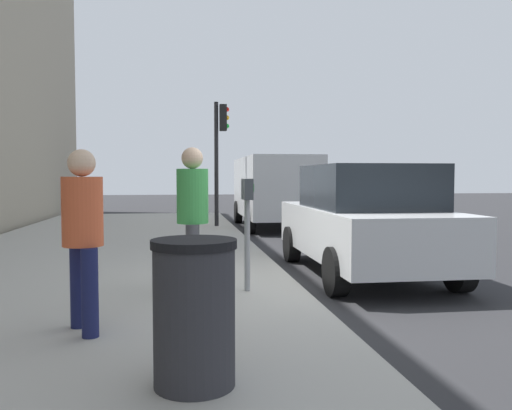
{
  "coord_description": "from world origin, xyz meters",
  "views": [
    {
      "loc": [
        -6.89,
        1.59,
        1.58
      ],
      "look_at": [
        -0.03,
        0.58,
        1.21
      ],
      "focal_mm": 36.73,
      "sensor_mm": 36.0,
      "label": 1
    }
  ],
  "objects_px": {
    "traffic_signal": "(220,143)",
    "parking_meter": "(247,210)",
    "pedestrian_bystander": "(83,226)",
    "parked_van_far": "(274,187)",
    "pedestrian_at_meter": "(193,206)",
    "parked_sedan_near": "(364,220)",
    "trash_bin": "(194,312)"
  },
  "relations": [
    {
      "from": "parking_meter",
      "to": "pedestrian_bystander",
      "type": "xyz_separation_m",
      "value": [
        -1.53,
        1.72,
        -0.04
      ]
    },
    {
      "from": "parked_sedan_near",
      "to": "trash_bin",
      "type": "height_order",
      "value": "parked_sedan_near"
    },
    {
      "from": "traffic_signal",
      "to": "parking_meter",
      "type": "bearing_deg",
      "value": 177.76
    },
    {
      "from": "parked_sedan_near",
      "to": "parking_meter",
      "type": "bearing_deg",
      "value": 126.26
    },
    {
      "from": "traffic_signal",
      "to": "trash_bin",
      "type": "relative_size",
      "value": 3.56
    },
    {
      "from": "parked_van_far",
      "to": "pedestrian_bystander",
      "type": "bearing_deg",
      "value": 161.1
    },
    {
      "from": "pedestrian_bystander",
      "to": "parked_sedan_near",
      "type": "bearing_deg",
      "value": 12.82
    },
    {
      "from": "parking_meter",
      "to": "trash_bin",
      "type": "distance_m",
      "value": 3.06
    },
    {
      "from": "pedestrian_bystander",
      "to": "parked_van_far",
      "type": "distance_m",
      "value": 11.77
    },
    {
      "from": "pedestrian_at_meter",
      "to": "pedestrian_bystander",
      "type": "bearing_deg",
      "value": -118.4
    },
    {
      "from": "pedestrian_at_meter",
      "to": "parking_meter",
      "type": "bearing_deg",
      "value": -1.09
    },
    {
      "from": "parked_sedan_near",
      "to": "traffic_signal",
      "type": "relative_size",
      "value": 1.23
    },
    {
      "from": "trash_bin",
      "to": "traffic_signal",
      "type": "bearing_deg",
      "value": -5.33
    },
    {
      "from": "parking_meter",
      "to": "pedestrian_at_meter",
      "type": "xyz_separation_m",
      "value": [
        0.07,
        0.68,
        0.05
      ]
    },
    {
      "from": "pedestrian_bystander",
      "to": "parked_sedan_near",
      "type": "height_order",
      "value": "pedestrian_bystander"
    },
    {
      "from": "parking_meter",
      "to": "pedestrian_bystander",
      "type": "height_order",
      "value": "pedestrian_bystander"
    },
    {
      "from": "parking_meter",
      "to": "pedestrian_at_meter",
      "type": "relative_size",
      "value": 0.78
    },
    {
      "from": "pedestrian_at_meter",
      "to": "traffic_signal",
      "type": "xyz_separation_m",
      "value": [
        8.72,
        -1.02,
        1.36
      ]
    },
    {
      "from": "parked_sedan_near",
      "to": "pedestrian_bystander",
      "type": "bearing_deg",
      "value": 128.78
    },
    {
      "from": "parked_sedan_near",
      "to": "trash_bin",
      "type": "relative_size",
      "value": 4.37
    },
    {
      "from": "pedestrian_bystander",
      "to": "parking_meter",
      "type": "bearing_deg",
      "value": 15.66
    },
    {
      "from": "pedestrian_at_meter",
      "to": "traffic_signal",
      "type": "distance_m",
      "value": 8.88
    },
    {
      "from": "parking_meter",
      "to": "trash_bin",
      "type": "xyz_separation_m",
      "value": [
        -2.92,
        0.75,
        -0.51
      ]
    },
    {
      "from": "parked_sedan_near",
      "to": "parked_van_far",
      "type": "distance_m",
      "value": 8.08
    },
    {
      "from": "parking_meter",
      "to": "parked_sedan_near",
      "type": "xyz_separation_m",
      "value": [
        1.54,
        -2.09,
        -0.27
      ]
    },
    {
      "from": "parked_sedan_near",
      "to": "trash_bin",
      "type": "bearing_deg",
      "value": 147.48
    },
    {
      "from": "parking_meter",
      "to": "parked_van_far",
      "type": "xyz_separation_m",
      "value": [
        9.61,
        -2.09,
        0.09
      ]
    },
    {
      "from": "pedestrian_at_meter",
      "to": "parked_sedan_near",
      "type": "height_order",
      "value": "pedestrian_at_meter"
    },
    {
      "from": "parked_van_far",
      "to": "traffic_signal",
      "type": "height_order",
      "value": "traffic_signal"
    },
    {
      "from": "parking_meter",
      "to": "pedestrian_bystander",
      "type": "distance_m",
      "value": 2.3
    },
    {
      "from": "pedestrian_bystander",
      "to": "trash_bin",
      "type": "height_order",
      "value": "pedestrian_bystander"
    },
    {
      "from": "pedestrian_at_meter",
      "to": "traffic_signal",
      "type": "relative_size",
      "value": 0.5
    }
  ]
}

